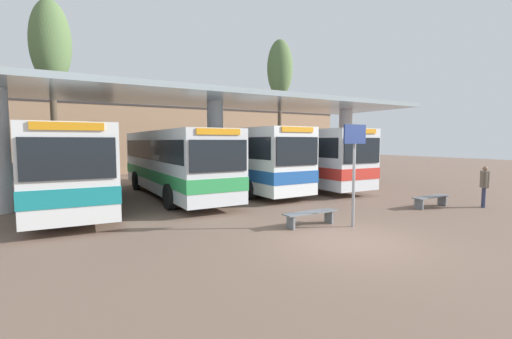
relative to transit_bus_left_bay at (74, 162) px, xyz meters
The scene contains 13 objects.
ground_plane 11.68m from the transit_bus_left_bay, 57.10° to the right, with size 100.00×100.00×0.00m, color #755B4C.
townhouse_backdrop 15.33m from the transit_bus_left_bay, 65.53° to the left, with size 40.00×0.58×7.43m.
station_canopy 6.76m from the transit_bus_left_bay, ahead, with size 22.57×6.58×4.93m.
transit_bus_left_bay is the anchor object (origin of this frame).
transit_bus_center_bay 4.39m from the transit_bus_left_bay, ahead, with size 2.78×11.31×3.20m.
transit_bus_right_bay 8.18m from the transit_bus_left_bay, ahead, with size 2.94×11.28×3.36m.
transit_bus_far_right_bay 12.03m from the transit_bus_left_bay, ahead, with size 2.84×12.09×3.34m.
waiting_bench_near_pillar 15.04m from the transit_bus_left_bay, 31.70° to the right, with size 1.94×0.44×0.46m.
waiting_bench_mid_platform 10.28m from the transit_bus_left_bay, 50.65° to the right, with size 1.94×0.44×0.46m.
info_sign_platform 11.47m from the transit_bus_left_bay, 48.80° to the right, with size 0.90×0.09×3.25m.
pedestrian_waiting 17.15m from the transit_bus_left_bay, 31.44° to the right, with size 0.55×0.47×1.70m.
poplar_tree_behind_left 9.38m from the transit_bus_left_bay, 96.35° to the left, with size 2.19×2.19×10.78m.
poplar_tree_behind_right 17.58m from the transit_bus_left_bay, 24.31° to the left, with size 2.03×2.03×10.74m.
Camera 1 is at (-6.69, -6.74, 2.72)m, focal length 24.00 mm.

